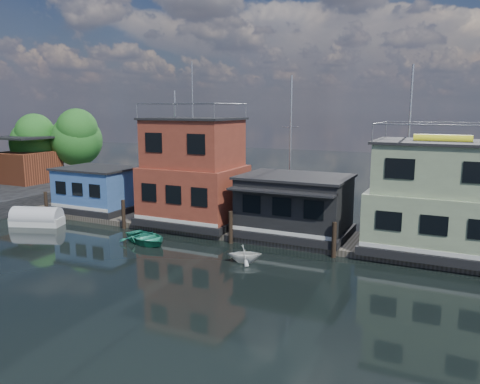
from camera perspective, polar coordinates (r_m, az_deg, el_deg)
The scene contains 12 objects.
ground at distance 22.18m, azimuth -2.64°, elevation -13.62°, with size 160.00×160.00×0.00m, color black.
dock at distance 32.57m, azimuth 7.43°, elevation -5.48°, with size 48.00×5.00×0.40m, color #595147.
houseboat_blue at distance 41.25m, azimuth -16.98°, elevation 0.33°, with size 6.40×4.90×3.66m.
houseboat_red at distance 35.27m, azimuth -5.66°, elevation 2.24°, with size 7.40×5.90×11.86m.
houseboat_dark at distance 32.18m, azimuth 6.66°, elevation -1.59°, with size 7.40×6.10×4.06m.
houseboat_green at distance 30.36m, azimuth 22.99°, elevation -0.88°, with size 8.40×5.90×7.03m.
pilings at distance 29.88m, azimuth 5.17°, elevation -5.08°, with size 42.28×0.28×2.20m.
background_masts at distance 36.34m, azimuth 17.79°, elevation 4.34°, with size 36.40×0.16×12.00m.
shore at distance 52.83m, azimuth -24.42°, elevation 3.47°, with size 12.40×15.72×8.24m.
dinghy_teal at distance 32.07m, azimuth -11.34°, elevation -5.49°, with size 2.69×3.77×0.78m, color #24876C.
dinghy_white at distance 27.67m, azimuth 0.58°, elevation -7.52°, with size 1.75×2.03×1.07m, color white.
tarp_runabout at distance 39.40m, azimuth -23.53°, elevation -2.93°, with size 4.15×2.68×1.57m.
Camera 1 is at (9.65, -17.85, 8.95)m, focal length 35.00 mm.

